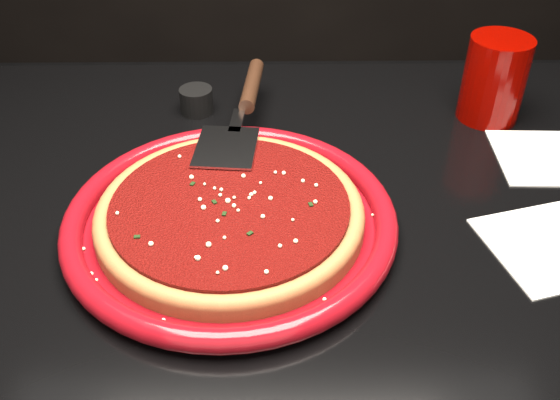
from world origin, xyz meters
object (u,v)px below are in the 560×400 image
object	(u,v)px
pizza_server	(242,111)
cup	(494,79)
ramekin	(196,101)
plate	(231,219)
table	(274,380)

from	to	relation	value
pizza_server	cup	bearing A→B (deg)	14.93
pizza_server	cup	xyz separation A→B (m)	(0.38, 0.06, 0.01)
pizza_server	cup	distance (m)	0.38
cup	ramekin	distance (m)	0.45
plate	pizza_server	xyz separation A→B (m)	(0.01, 0.20, 0.03)
table	pizza_server	size ratio (longest dim) A/B	3.57
plate	cup	size ratio (longest dim) A/B	3.12
table	plate	world-z (taller)	plate
table	ramekin	bearing A→B (deg)	116.81
table	pizza_server	distance (m)	0.45
pizza_server	ramekin	size ratio (longest dim) A/B	6.54
plate	ramekin	xyz separation A→B (m)	(-0.07, 0.28, 0.00)
table	ramekin	distance (m)	0.47
plate	ramekin	size ratio (longest dim) A/B	7.80
table	cup	xyz separation A→B (m)	(0.33, 0.21, 0.44)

